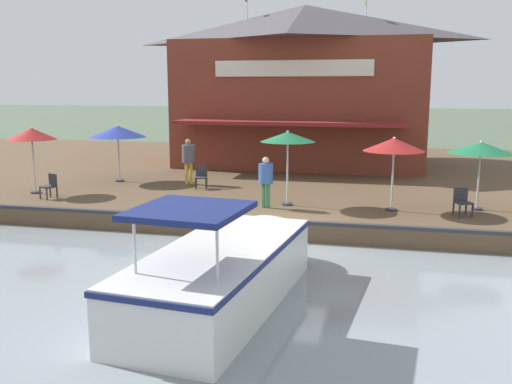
{
  "coord_description": "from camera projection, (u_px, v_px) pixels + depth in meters",
  "views": [
    {
      "loc": [
        15.51,
        2.86,
        4.44
      ],
      "look_at": [
        -1.0,
        -0.98,
        1.3
      ],
      "focal_mm": 40.0,
      "sensor_mm": 36.0,
      "label": 1
    }
  ],
  "objects": [
    {
      "name": "patio_umbrella_back_row",
      "position": [
        481.0,
        148.0,
        17.71
      ],
      "size": [
        2.01,
        2.01,
        2.19
      ],
      "color": "#B7B7B7",
      "rests_on": "quay_deck"
    },
    {
      "name": "quay_deck",
      "position": [
        324.0,
        176.0,
        26.78
      ],
      "size": [
        22.0,
        56.0,
        0.6
      ],
      "primitive_type": "cube",
      "color": "brown",
      "rests_on": "ground"
    },
    {
      "name": "tree_downstream_bank",
      "position": [
        345.0,
        63.0,
        30.68
      ],
      "size": [
        4.38,
        4.17,
        7.33
      ],
      "color": "brown",
      "rests_on": "quay_deck"
    },
    {
      "name": "cafe_chair_back_row_seat",
      "position": [
        462.0,
        201.0,
        17.07
      ],
      "size": [
        0.56,
        0.56,
        0.85
      ],
      "color": "#2D2D33",
      "rests_on": "quay_deck"
    },
    {
      "name": "cafe_chair_beside_entrance",
      "position": [
        201.0,
        176.0,
        21.79
      ],
      "size": [
        0.52,
        0.52,
        0.85
      ],
      "color": "#2D2D33",
      "rests_on": "quay_deck"
    },
    {
      "name": "motorboat_mid_row",
      "position": [
        232.0,
        265.0,
        11.98
      ],
      "size": [
        7.0,
        2.81,
        2.31
      ],
      "color": "silver",
      "rests_on": "river_water"
    },
    {
      "name": "person_near_entrance",
      "position": [
        188.0,
        156.0,
        22.62
      ],
      "size": [
        0.51,
        0.51,
        1.81
      ],
      "color": "gold",
      "rests_on": "quay_deck"
    },
    {
      "name": "ground_plane",
      "position": [
        281.0,
        244.0,
        16.3
      ],
      "size": [
        220.0,
        220.0,
        0.0
      ],
      "primitive_type": "plane",
      "color": "#4C5B47"
    },
    {
      "name": "quay_edge_fender",
      "position": [
        282.0,
        221.0,
        16.28
      ],
      "size": [
        0.2,
        50.4,
        0.1
      ],
      "primitive_type": "cube",
      "color": "#2D2D33",
      "rests_on": "quay_deck"
    },
    {
      "name": "patio_umbrella_far_corner",
      "position": [
        288.0,
        137.0,
        18.35
      ],
      "size": [
        1.77,
        1.77,
        2.45
      ],
      "color": "#B7B7B7",
      "rests_on": "quay_deck"
    },
    {
      "name": "patio_umbrella_mid_patio_left",
      "position": [
        394.0,
        145.0,
        17.55
      ],
      "size": [
        1.9,
        1.9,
        2.32
      ],
      "color": "#B7B7B7",
      "rests_on": "quay_deck"
    },
    {
      "name": "patio_umbrella_near_quay_edge",
      "position": [
        118.0,
        131.0,
        23.1
      ],
      "size": [
        2.3,
        2.3,
        2.32
      ],
      "color": "#B7B7B7",
      "rests_on": "quay_deck"
    },
    {
      "name": "person_at_quay_edge",
      "position": [
        266.0,
        176.0,
        18.18
      ],
      "size": [
        0.47,
        0.47,
        1.65
      ],
      "color": "#337547",
      "rests_on": "quay_deck"
    },
    {
      "name": "patio_umbrella_mid_patio_right",
      "position": [
        32.0,
        134.0,
        20.47
      ],
      "size": [
        1.75,
        1.75,
        2.42
      ],
      "color": "#B7B7B7",
      "rests_on": "quay_deck"
    },
    {
      "name": "waterfront_restaurant",
      "position": [
        304.0,
        84.0,
        28.48
      ],
      "size": [
        9.05,
        12.31,
        8.26
      ],
      "color": "brown",
      "rests_on": "quay_deck"
    },
    {
      "name": "cafe_chair_facing_river",
      "position": [
        50.0,
        185.0,
        19.8
      ],
      "size": [
        0.58,
        0.58,
        0.85
      ],
      "color": "#2D2D33",
      "rests_on": "quay_deck"
    }
  ]
}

